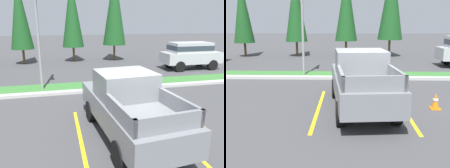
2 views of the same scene
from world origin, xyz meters
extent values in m
plane|color=#424244|center=(0.00, 0.00, 0.00)|extent=(120.00, 120.00, 0.00)
cube|color=yellow|center=(-1.82, -0.07, 0.00)|extent=(0.12, 4.80, 0.01)
cube|color=yellow|center=(1.28, -0.07, 0.00)|extent=(0.12, 4.80, 0.01)
cube|color=#B2B2AD|center=(0.00, 5.00, 0.07)|extent=(56.00, 0.40, 0.15)
cube|color=#387533|center=(0.00, 6.10, 0.03)|extent=(56.00, 1.80, 0.06)
cylinder|color=black|center=(-1.26, 1.40, 0.38)|extent=(0.35, 0.78, 0.76)
cylinder|color=black|center=(0.44, 1.56, 0.38)|extent=(0.35, 0.78, 0.76)
cylinder|color=black|center=(-0.97, -1.69, 0.38)|extent=(0.35, 0.78, 0.76)
cylinder|color=black|center=(0.73, -1.53, 0.38)|extent=(0.35, 0.78, 0.76)
cube|color=slate|center=(-0.27, -0.07, 0.88)|extent=(2.38, 5.36, 0.76)
cube|color=slate|center=(-0.29, 0.23, 1.68)|extent=(1.90, 1.76, 0.84)
cube|color=#2D3842|center=(-0.37, 1.05, 1.73)|extent=(1.62, 0.21, 0.63)
cube|color=slate|center=(-0.98, -1.59, 1.48)|extent=(0.28, 1.90, 0.44)
cube|color=slate|center=(0.72, -1.43, 1.48)|extent=(0.28, 1.90, 0.44)
cube|color=slate|center=(-0.05, -2.41, 1.48)|extent=(1.80, 0.27, 0.44)
cube|color=silver|center=(-0.50, 2.47, 0.64)|extent=(1.81, 0.33, 0.28)
cylinder|color=black|center=(9.25, 10.18, 0.40)|extent=(0.80, 0.26, 0.80)
cylinder|color=black|center=(9.26, 8.48, 0.40)|extent=(0.80, 0.26, 0.80)
cylinder|color=black|center=(6.45, 10.16, 0.40)|extent=(0.80, 0.26, 0.80)
cylinder|color=black|center=(6.46, 8.46, 0.40)|extent=(0.80, 0.26, 0.80)
cube|color=#B2B2B7|center=(7.85, 9.32, 0.92)|extent=(4.61, 1.87, 0.84)
cube|color=#B2B2B7|center=(7.70, 9.32, 1.72)|extent=(3.11, 1.70, 0.76)
cube|color=#2D3842|center=(7.70, 9.32, 1.70)|extent=(3.15, 1.74, 0.36)
cylinder|color=gray|center=(-3.29, 5.90, 3.42)|extent=(0.14, 0.14, 6.84)
cylinder|color=brown|center=(-5.29, 14.70, 0.66)|extent=(0.20, 0.20, 1.33)
cone|color=#194C1E|center=(-5.29, 14.70, 4.34)|extent=(1.91, 1.91, 6.04)
cylinder|color=brown|center=(-0.88, 15.10, 0.68)|extent=(0.20, 0.20, 1.37)
cone|color=#194C1E|center=(-0.88, 15.10, 4.48)|extent=(1.98, 1.98, 6.23)
cylinder|color=brown|center=(2.99, 14.85, 0.75)|extent=(0.20, 0.20, 1.51)
cone|color=#194C1E|center=(2.99, 14.85, 4.94)|extent=(2.18, 2.18, 6.87)
cube|color=orange|center=(2.42, -0.01, 0.02)|extent=(0.36, 0.36, 0.04)
cone|color=orange|center=(2.42, -0.01, 0.32)|extent=(0.28, 0.28, 0.56)
cylinder|color=white|center=(2.42, -0.01, 0.35)|extent=(0.19, 0.19, 0.07)
camera|label=1|loc=(-2.36, -6.57, 3.64)|focal=36.41mm
camera|label=2|loc=(-0.79, -9.38, 3.12)|focal=42.97mm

